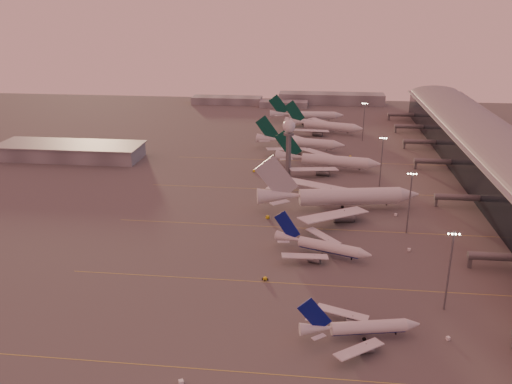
# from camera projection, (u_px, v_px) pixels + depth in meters

# --- Properties ---
(ground) EXTENTS (700.00, 700.00, 0.00)m
(ground) POSITION_uv_depth(u_px,v_px,m) (248.00, 297.00, 165.05)
(ground) COLOR #4E4B4B
(ground) RESTS_ON ground
(taxiway_markings) EXTENTS (180.00, 185.25, 0.02)m
(taxiway_markings) POSITION_uv_depth(u_px,v_px,m) (341.00, 229.00, 214.18)
(taxiway_markings) COLOR gold
(taxiway_markings) RESTS_ON ground
(terminal) EXTENTS (57.00, 362.00, 23.04)m
(terminal) POSITION_uv_depth(u_px,v_px,m) (507.00, 170.00, 252.81)
(terminal) COLOR black
(terminal) RESTS_ON ground
(hangar) EXTENTS (82.00, 27.00, 8.50)m
(hangar) POSITION_uv_depth(u_px,v_px,m) (71.00, 151.00, 307.57)
(hangar) COLOR slate
(hangar) RESTS_ON ground
(radar_tower) EXTENTS (6.40, 6.40, 31.10)m
(radar_tower) POSITION_uv_depth(u_px,v_px,m) (289.00, 137.00, 269.73)
(radar_tower) COLOR slate
(radar_tower) RESTS_ON ground
(mast_a) EXTENTS (3.60, 0.56, 25.00)m
(mast_a) POSITION_uv_depth(u_px,v_px,m) (449.00, 267.00, 154.14)
(mast_a) COLOR slate
(mast_a) RESTS_ON ground
(mast_b) EXTENTS (3.60, 0.56, 25.00)m
(mast_b) POSITION_uv_depth(u_px,v_px,m) (410.00, 200.00, 205.92)
(mast_b) COLOR slate
(mast_b) RESTS_ON ground
(mast_c) EXTENTS (3.60, 0.56, 25.00)m
(mast_c) POSITION_uv_depth(u_px,v_px,m) (381.00, 159.00, 257.92)
(mast_c) COLOR slate
(mast_c) RESTS_ON ground
(mast_d) EXTENTS (3.60, 0.56, 25.00)m
(mast_d) POSITION_uv_depth(u_px,v_px,m) (364.00, 120.00, 342.34)
(mast_d) COLOR slate
(mast_d) RESTS_ON ground
(distant_horizon) EXTENTS (165.00, 37.50, 9.00)m
(distant_horizon) POSITION_uv_depth(u_px,v_px,m) (299.00, 100.00, 467.64)
(distant_horizon) COLOR slate
(distant_horizon) RESTS_ON ground
(narrowbody_near) EXTENTS (33.26, 26.28, 13.15)m
(narrowbody_near) POSITION_uv_depth(u_px,v_px,m) (360.00, 329.00, 144.37)
(narrowbody_near) COLOR silver
(narrowbody_near) RESTS_ON ground
(narrowbody_mid) EXTENTS (35.01, 27.44, 14.27)m
(narrowbody_mid) POSITION_uv_depth(u_px,v_px,m) (322.00, 247.00, 191.52)
(narrowbody_mid) COLOR silver
(narrowbody_mid) RESTS_ON ground
(widebody_white) EXTENTS (70.57, 56.06, 25.02)m
(widebody_white) POSITION_uv_depth(u_px,v_px,m) (339.00, 200.00, 232.48)
(widebody_white) COLOR silver
(widebody_white) RESTS_ON ground
(greentail_a) EXTENTS (56.78, 45.51, 20.74)m
(greentail_a) POSITION_uv_depth(u_px,v_px,m) (328.00, 163.00, 287.67)
(greentail_a) COLOR silver
(greentail_a) RESTS_ON ground
(greentail_b) EXTENTS (54.32, 43.49, 19.89)m
(greentail_b) POSITION_uv_depth(u_px,v_px,m) (300.00, 144.00, 324.72)
(greentail_b) COLOR silver
(greentail_b) RESTS_ON ground
(greentail_c) EXTENTS (54.59, 43.41, 20.50)m
(greentail_c) POSITION_uv_depth(u_px,v_px,m) (324.00, 127.00, 367.57)
(greentail_c) COLOR silver
(greentail_c) RESTS_ON ground
(greentail_d) EXTENTS (55.58, 44.76, 20.18)m
(greentail_d) POSITION_uv_depth(u_px,v_px,m) (307.00, 117.00, 400.40)
(greentail_d) COLOR silver
(greentail_d) RESTS_ON ground
(gsv_truck_a) EXTENTS (6.26, 4.46, 2.39)m
(gsv_truck_a) POSITION_uv_depth(u_px,v_px,m) (183.00, 380.00, 127.43)
(gsv_truck_a) COLOR white
(gsv_truck_a) RESTS_ON ground
(gsv_catering_a) EXTENTS (4.88, 3.94, 3.68)m
(gsv_catering_a) POSITION_uv_depth(u_px,v_px,m) (449.00, 334.00, 143.82)
(gsv_catering_a) COLOR white
(gsv_catering_a) RESTS_ON ground
(gsv_tug_mid) EXTENTS (3.87, 3.86, 0.98)m
(gsv_tug_mid) POSITION_uv_depth(u_px,v_px,m) (265.00, 279.00, 174.89)
(gsv_tug_mid) COLOR yellow
(gsv_tug_mid) RESTS_ON ground
(gsv_truck_b) EXTENTS (5.69, 2.86, 2.19)m
(gsv_truck_b) POSITION_uv_depth(u_px,v_px,m) (410.00, 249.00, 194.68)
(gsv_truck_b) COLOR white
(gsv_truck_b) RESTS_ON ground
(gsv_truck_c) EXTENTS (6.19, 5.63, 2.50)m
(gsv_truck_c) POSITION_uv_depth(u_px,v_px,m) (269.00, 215.00, 224.07)
(gsv_truck_c) COLOR yellow
(gsv_truck_c) RESTS_ON ground
(gsv_catering_b) EXTENTS (5.65, 3.89, 4.25)m
(gsv_catering_b) POSITION_uv_depth(u_px,v_px,m) (397.00, 211.00, 226.04)
(gsv_catering_b) COLOR white
(gsv_catering_b) RESTS_ON ground
(gsv_tug_far) EXTENTS (3.25, 3.72, 0.91)m
(gsv_tug_far) POSITION_uv_depth(u_px,v_px,m) (325.00, 185.00, 263.21)
(gsv_tug_far) COLOR white
(gsv_tug_far) RESTS_ON ground
(gsv_truck_d) EXTENTS (2.36, 5.81, 2.31)m
(gsv_truck_d) POSITION_uv_depth(u_px,v_px,m) (254.00, 170.00, 284.71)
(gsv_truck_d) COLOR yellow
(gsv_truck_d) RESTS_ON ground
(gsv_tug_hangar) EXTENTS (3.66, 2.72, 0.93)m
(gsv_tug_hangar) POSITION_uv_depth(u_px,v_px,m) (350.00, 157.00, 310.61)
(gsv_tug_hangar) COLOR yellow
(gsv_tug_hangar) RESTS_ON ground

